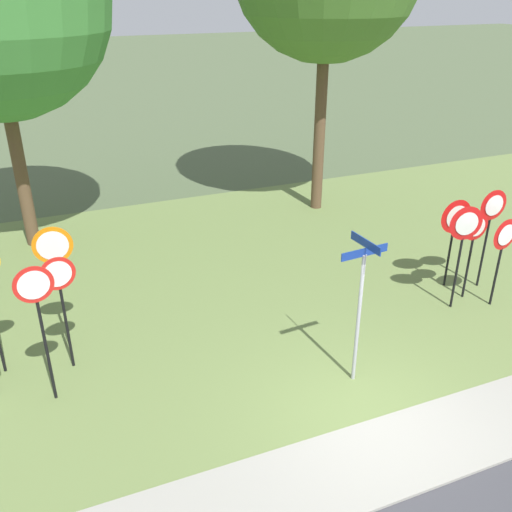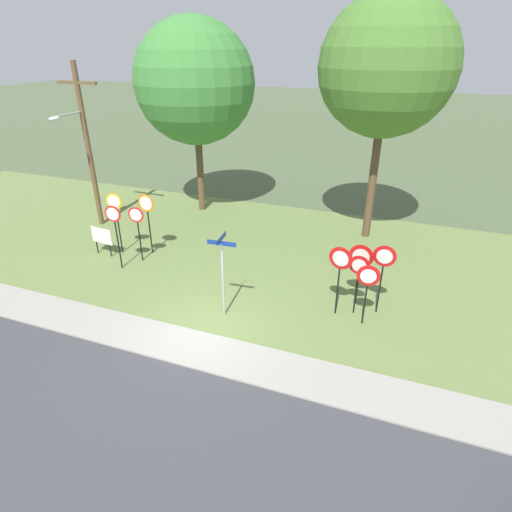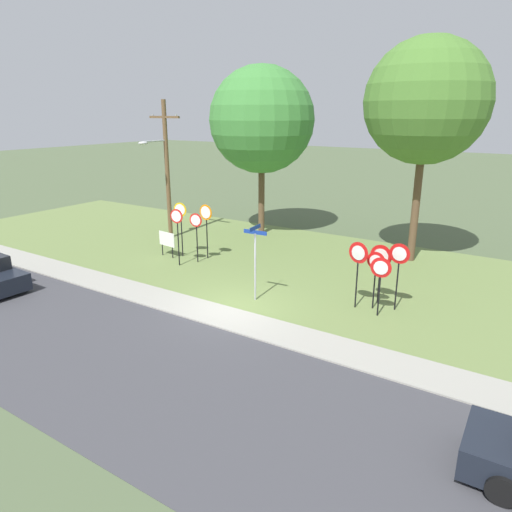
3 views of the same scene
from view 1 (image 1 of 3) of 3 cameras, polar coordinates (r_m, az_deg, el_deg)
name	(u,v)px [view 1 (image 1 of 3)]	position (r m, az deg, el deg)	size (l,w,h in m)	color
ground_plane	(371,422)	(10.35, 11.63, -16.21)	(160.00, 160.00, 0.00)	#4C5B3D
sidewalk_strip	(398,453)	(9.87, 14.30, -18.83)	(44.00, 1.60, 0.06)	#99968C
grass_median	(245,272)	(14.71, -1.10, -1.67)	(44.00, 12.00, 0.04)	olive
stop_sign_near_left	(38,307)	(10.09, -21.31, -4.85)	(0.66, 0.13, 2.71)	black
stop_sign_near_right	(55,261)	(11.51, -19.74, -0.51)	(0.76, 0.10, 2.70)	black
stop_sign_far_center	(60,290)	(10.95, -19.28, -3.31)	(0.65, 0.13, 2.40)	black
yield_sign_near_left	(455,223)	(14.11, 19.63, 3.15)	(0.84, 0.11, 2.28)	black
yield_sign_near_right	(492,216)	(14.33, 22.86, 3.80)	(0.75, 0.10, 2.53)	black
yield_sign_far_left	(504,243)	(13.66, 23.93, 1.23)	(0.73, 0.12, 2.17)	black
yield_sign_far_right	(465,233)	(13.09, 20.46, 2.16)	(0.78, 0.18, 2.52)	black
yield_sign_center	(475,236)	(13.75, 21.36, 1.88)	(0.67, 0.10, 2.18)	black
street_name_post	(360,300)	(10.17, 10.56, -4.40)	(0.96, 0.82, 2.93)	#9EA0A8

